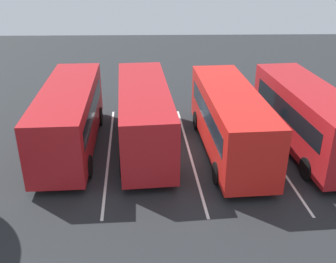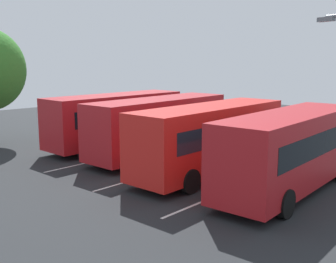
{
  "view_description": "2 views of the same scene",
  "coord_description": "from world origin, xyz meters",
  "px_view_note": "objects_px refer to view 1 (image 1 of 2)",
  "views": [
    {
      "loc": [
        -17.76,
        1.53,
        9.53
      ],
      "look_at": [
        -1.37,
        1.13,
        1.82
      ],
      "focal_mm": 42.02,
      "sensor_mm": 36.0,
      "label": 1
    },
    {
      "loc": [
        -14.83,
        -14.3,
        5.41
      ],
      "look_at": [
        -0.27,
        0.57,
        1.77
      ],
      "focal_mm": 44.5,
      "sensor_mm": 36.0,
      "label": 2
    }
  ],
  "objects_px": {
    "bus_far_left": "(307,116)",
    "pedestrian": "(260,88)",
    "bus_far_right": "(69,116)",
    "bus_center_right": "(144,114)",
    "bus_center_left": "(230,119)"
  },
  "relations": [
    {
      "from": "bus_far_left",
      "to": "bus_far_right",
      "type": "bearing_deg",
      "value": 82.95
    },
    {
      "from": "bus_center_left",
      "to": "bus_center_right",
      "type": "bearing_deg",
      "value": 76.98
    },
    {
      "from": "bus_far_right",
      "to": "bus_far_left",
      "type": "bearing_deg",
      "value": -93.92
    },
    {
      "from": "bus_center_left",
      "to": "bus_far_right",
      "type": "distance_m",
      "value": 8.07
    },
    {
      "from": "bus_center_left",
      "to": "bus_center_right",
      "type": "height_order",
      "value": "same"
    },
    {
      "from": "bus_far_left",
      "to": "bus_center_left",
      "type": "height_order",
      "value": "same"
    },
    {
      "from": "bus_far_left",
      "to": "bus_far_right",
      "type": "xyz_separation_m",
      "value": [
        0.26,
        12.03,
        0.0
      ]
    },
    {
      "from": "bus_far_left",
      "to": "bus_center_right",
      "type": "height_order",
      "value": "same"
    },
    {
      "from": "bus_center_right",
      "to": "pedestrian",
      "type": "height_order",
      "value": "bus_center_right"
    },
    {
      "from": "bus_far_right",
      "to": "pedestrian",
      "type": "distance_m",
      "value": 13.02
    },
    {
      "from": "bus_far_left",
      "to": "pedestrian",
      "type": "relative_size",
      "value": 5.52
    },
    {
      "from": "bus_center_left",
      "to": "pedestrian",
      "type": "bearing_deg",
      "value": -28.91
    },
    {
      "from": "bus_center_right",
      "to": "bus_far_left",
      "type": "bearing_deg",
      "value": -97.33
    },
    {
      "from": "bus_far_left",
      "to": "pedestrian",
      "type": "bearing_deg",
      "value": 0.21
    },
    {
      "from": "bus_far_left",
      "to": "bus_center_right",
      "type": "xyz_separation_m",
      "value": [
        0.35,
        8.24,
        0.0
      ]
    }
  ]
}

